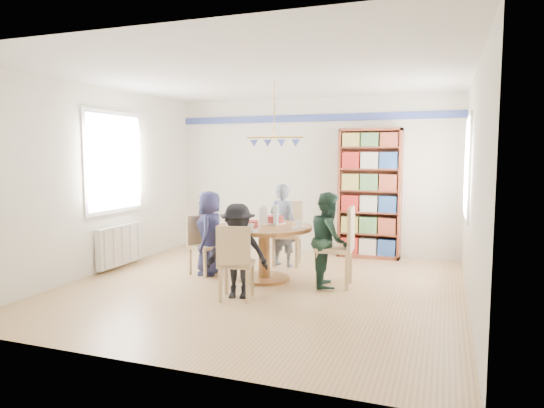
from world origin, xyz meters
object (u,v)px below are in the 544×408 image
at_px(chair_far, 288,230).
at_px(person_near, 238,251).
at_px(person_left, 210,233).
at_px(bookshelf, 370,195).
at_px(chair_right, 341,243).
at_px(chair_left, 201,242).
at_px(chair_near, 235,259).
at_px(radiator, 120,245).
at_px(person_right, 329,239).
at_px(person_far, 283,225).
at_px(dining_table, 264,240).

bearing_deg(chair_far, person_near, -90.05).
xyz_separation_m(person_left, bookshelf, (1.98, 1.93, 0.45)).
distance_m(chair_right, bookshelf, 2.00).
height_order(chair_left, chair_right, chair_right).
relative_size(chair_right, chair_near, 1.16).
xyz_separation_m(chair_left, chair_near, (1.00, -1.04, 0.03)).
distance_m(radiator, chair_left, 1.34).
bearing_deg(bookshelf, chair_right, -91.96).
bearing_deg(person_left, person_right, 74.30).
bearing_deg(chair_near, person_left, 129.56).
bearing_deg(chair_left, radiator, -175.80).
xyz_separation_m(radiator, person_right, (3.22, 0.06, 0.27)).
bearing_deg(bookshelf, radiator, -149.33).
bearing_deg(person_far, chair_far, -87.89).
xyz_separation_m(chair_right, person_far, (-1.09, 0.86, 0.06)).
relative_size(chair_near, person_near, 0.79).
bearing_deg(radiator, chair_far, 25.65).
bearing_deg(person_right, dining_table, 74.08).
distance_m(dining_table, bookshelf, 2.33).
xyz_separation_m(chair_far, person_right, (0.90, -1.05, 0.07)).
height_order(dining_table, chair_far, chair_far).
bearing_deg(person_left, chair_right, 75.74).
bearing_deg(chair_near, chair_far, 90.55).
relative_size(chair_left, person_far, 0.67).
bearing_deg(person_left, person_near, 28.24).
bearing_deg(person_near, dining_table, 76.52).
height_order(chair_left, chair_far, chair_far).
bearing_deg(bookshelf, chair_left, -137.37).
height_order(chair_right, person_far, person_far).
relative_size(chair_far, person_near, 0.87).
bearing_deg(person_far, bookshelf, -123.96).
relative_size(chair_far, person_right, 0.80).
distance_m(dining_table, person_far, 0.90).
height_order(chair_right, chair_far, chair_right).
bearing_deg(person_left, dining_table, 73.00).
relative_size(chair_far, bookshelf, 0.46).
distance_m(radiator, chair_near, 2.52).
height_order(dining_table, bookshelf, bookshelf).
bearing_deg(person_near, person_right, 31.13).
height_order(chair_left, person_far, person_far).
relative_size(person_left, person_near, 1.05).
bearing_deg(radiator, chair_near, -22.02).
relative_size(person_left, person_far, 0.94).
height_order(radiator, chair_near, chair_near).
distance_m(chair_near, person_near, 0.14).
bearing_deg(dining_table, chair_near, -89.09).
xyz_separation_m(radiator, chair_left, (1.33, 0.10, 0.12)).
height_order(chair_far, person_left, person_left).
height_order(person_left, bookshelf, bookshelf).
bearing_deg(chair_left, chair_right, 0.17).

